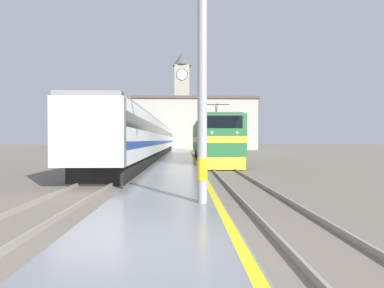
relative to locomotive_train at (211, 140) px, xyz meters
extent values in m
plane|color=#70665B|center=(-3.05, 6.48, -1.97)|extent=(200.00, 200.00, 0.00)
cube|color=slate|center=(-3.05, 1.48, -1.81)|extent=(3.14, 140.00, 0.31)
cube|color=yellow|center=(-1.63, 1.48, -1.65)|extent=(0.20, 140.00, 0.00)
cube|color=#70665B|center=(0.00, 1.48, -1.96)|extent=(2.84, 140.00, 0.02)
cube|color=gray|center=(-0.72, 1.48, -1.88)|extent=(0.07, 140.00, 0.14)
cube|color=gray|center=(0.72, 1.48, -1.88)|extent=(0.07, 140.00, 0.14)
cube|color=#70665B|center=(-6.31, 1.48, -1.96)|extent=(2.83, 140.00, 0.02)
cube|color=gray|center=(-7.03, 1.48, -1.88)|extent=(0.07, 140.00, 0.14)
cube|color=gray|center=(-5.59, 1.48, -1.88)|extent=(0.07, 140.00, 0.14)
cube|color=black|center=(0.00, 0.04, -1.52)|extent=(2.46, 17.57, 0.90)
cube|color=#286B38|center=(0.00, 0.04, 0.32)|extent=(2.90, 19.10, 2.77)
cube|color=gold|center=(0.00, 0.04, 0.04)|extent=(2.92, 19.12, 0.44)
cube|color=gold|center=(0.00, -9.36, -1.47)|extent=(2.75, 0.30, 0.81)
cube|color=black|center=(0.00, -9.45, 1.15)|extent=(2.32, 0.12, 0.80)
sphere|color=white|center=(-0.80, -9.49, 0.46)|extent=(0.20, 0.20, 0.20)
sphere|color=white|center=(0.80, -9.49, 0.46)|extent=(0.20, 0.20, 0.20)
cube|color=#4C4C51|center=(0.00, 0.04, 1.76)|extent=(2.61, 18.14, 0.12)
cylinder|color=#333333|center=(0.00, -5.09, 2.32)|extent=(0.06, 0.63, 1.03)
cylinder|color=#333333|center=(0.00, -4.39, 2.32)|extent=(0.06, 0.63, 1.03)
cube|color=#262626|center=(0.00, -4.74, 2.82)|extent=(2.03, 0.08, 0.06)
cube|color=black|center=(-6.31, 10.71, -1.52)|extent=(2.46, 52.53, 0.90)
cube|color=silver|center=(-6.31, 10.71, 0.33)|extent=(2.90, 54.71, 2.80)
cube|color=black|center=(-6.31, 10.71, 0.89)|extent=(2.92, 53.62, 0.64)
cube|color=navy|center=(-6.31, 10.71, -0.23)|extent=(2.92, 53.62, 0.36)
cube|color=gray|center=(-6.31, 10.71, 1.83)|extent=(2.67, 54.71, 0.20)
cylinder|color=#9E9EA3|center=(-2.04, -20.39, 2.43)|extent=(0.25, 0.25, 8.16)
cylinder|color=yellow|center=(-2.04, -20.39, -0.75)|extent=(0.27, 0.27, 0.60)
cube|color=#ADA393|center=(-3.15, 47.60, 8.40)|extent=(3.70, 3.70, 20.73)
cylinder|color=black|center=(-3.15, 45.73, 16.18)|extent=(2.89, 0.06, 2.89)
cylinder|color=white|center=(-3.15, 45.70, 16.18)|extent=(2.59, 0.10, 2.59)
cone|color=#47514C|center=(-3.15, 47.60, 20.43)|extent=(4.62, 4.62, 3.33)
cube|color=#B7B2A3|center=(-0.34, 35.25, 3.14)|extent=(24.86, 9.23, 10.21)
cube|color=#564C47|center=(-0.34, 35.25, 8.50)|extent=(25.46, 9.83, 0.50)
camera|label=1|loc=(-2.50, -28.27, 0.01)|focal=28.00mm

